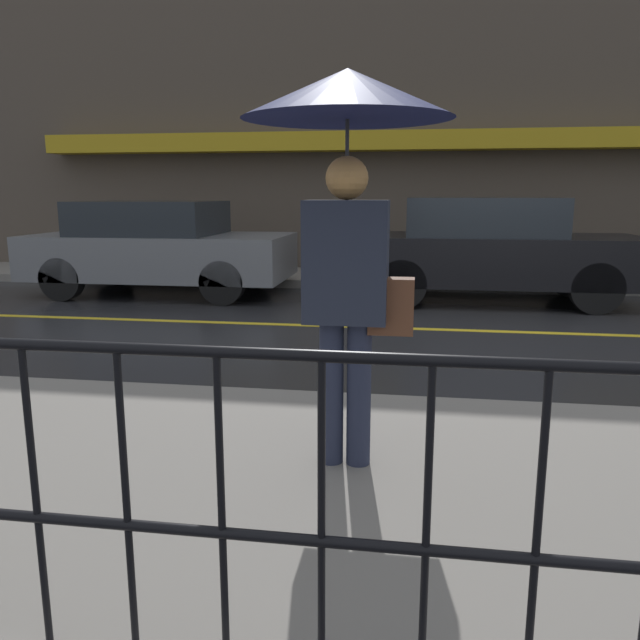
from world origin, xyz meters
name	(u,v)px	position (x,y,z in m)	size (l,w,h in m)	color
ground_plane	(496,332)	(0.00, 0.00, 0.00)	(80.00, 80.00, 0.00)	#262628
sidewalk_near	(610,519)	(0.00, -4.58, 0.07)	(28.00, 3.09, 0.14)	slate
sidewalk_far	(469,281)	(0.00, 4.00, 0.07)	(28.00, 1.91, 0.14)	slate
lane_marking	(496,331)	(0.00, 0.00, 0.00)	(25.20, 0.12, 0.01)	gold
building_storefront	(473,101)	(0.00, 5.08, 3.33)	(28.00, 0.85, 6.75)	#4C4238
pedestrian	(348,155)	(-1.34, -4.28, 1.82)	(1.08, 1.08, 2.10)	#23283D
car_grey	(159,247)	(-5.13, 2.12, 0.77)	(4.14, 1.92, 1.51)	slate
car_black	(489,249)	(0.11, 2.12, 0.80)	(4.27, 1.72, 1.57)	black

